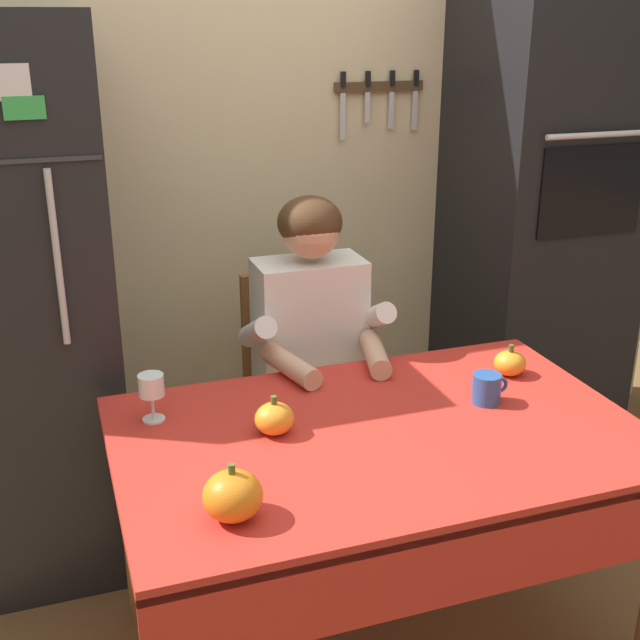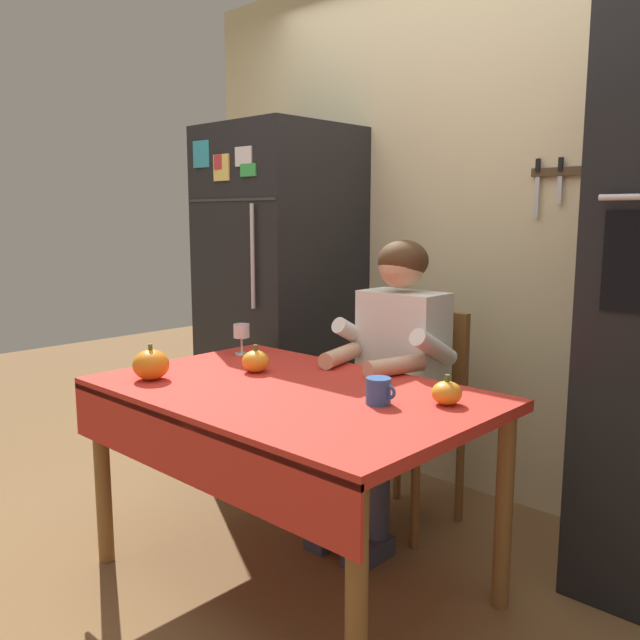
# 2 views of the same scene
# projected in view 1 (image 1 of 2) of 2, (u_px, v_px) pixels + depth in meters

# --- Properties ---
(back_wall_assembly) EXTENTS (3.70, 0.13, 2.60)m
(back_wall_assembly) POSITION_uv_depth(u_px,v_px,m) (268.00, 150.00, 3.09)
(back_wall_assembly) COLOR beige
(back_wall_assembly) RESTS_ON ground
(refrigerator) EXTENTS (0.68, 0.71, 1.80)m
(refrigerator) POSITION_uv_depth(u_px,v_px,m) (1.00, 310.00, 2.59)
(refrigerator) COLOR black
(refrigerator) RESTS_ON ground
(wall_oven) EXTENTS (0.60, 0.64, 2.10)m
(wall_oven) POSITION_uv_depth(u_px,v_px,m) (539.00, 214.00, 3.18)
(wall_oven) COLOR black
(wall_oven) RESTS_ON ground
(dining_table) EXTENTS (1.40, 0.90, 0.74)m
(dining_table) POSITION_uv_depth(u_px,v_px,m) (382.00, 462.00, 2.18)
(dining_table) COLOR brown
(dining_table) RESTS_ON ground
(chair_behind_person) EXTENTS (0.40, 0.40, 0.93)m
(chair_behind_person) POSITION_uv_depth(u_px,v_px,m) (299.00, 389.00, 2.94)
(chair_behind_person) COLOR brown
(chair_behind_person) RESTS_ON ground
(seated_person) EXTENTS (0.47, 0.55, 1.25)m
(seated_person) POSITION_uv_depth(u_px,v_px,m) (316.00, 351.00, 2.69)
(seated_person) COLOR #38384C
(seated_person) RESTS_ON ground
(coffee_mug) EXTENTS (0.11, 0.08, 0.09)m
(coffee_mug) POSITION_uv_depth(u_px,v_px,m) (487.00, 388.00, 2.31)
(coffee_mug) COLOR #2D569E
(coffee_mug) RESTS_ON dining_table
(wine_glass) EXTENTS (0.07, 0.07, 0.14)m
(wine_glass) POSITION_uv_depth(u_px,v_px,m) (151.00, 388.00, 2.19)
(wine_glass) COLOR white
(wine_glass) RESTS_ON dining_table
(pumpkin_large) EXTENTS (0.10, 0.10, 0.10)m
(pumpkin_large) POSITION_uv_depth(u_px,v_px,m) (510.00, 363.00, 2.49)
(pumpkin_large) COLOR orange
(pumpkin_large) RESTS_ON dining_table
(pumpkin_medium) EXTENTS (0.11, 0.11, 0.11)m
(pumpkin_medium) POSITION_uv_depth(u_px,v_px,m) (274.00, 418.00, 2.14)
(pumpkin_medium) COLOR orange
(pumpkin_medium) RESTS_ON dining_table
(pumpkin_small) EXTENTS (0.13, 0.13, 0.13)m
(pumpkin_small) POSITION_uv_depth(u_px,v_px,m) (233.00, 496.00, 1.77)
(pumpkin_small) COLOR orange
(pumpkin_small) RESTS_ON dining_table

